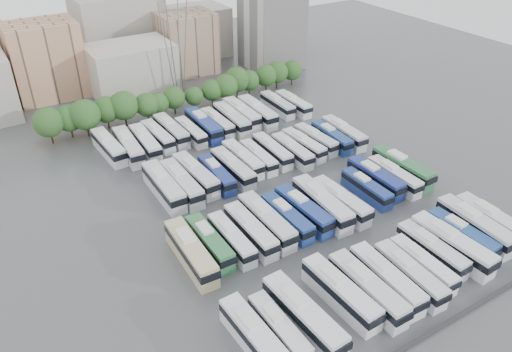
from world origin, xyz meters
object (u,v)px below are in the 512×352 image
bus_r1_s2 (232,239)px  bus_r1_s3 (251,230)px  bus_r0_s2 (304,316)px  bus_r3_s1 (128,146)px  bus_r1_s13 (402,167)px  bus_r1_s8 (341,201)px  bus_r1_s10 (366,188)px  bus_r1_s5 (287,218)px  bus_r0_s8 (422,265)px  bus_r0_s13 (493,222)px  bus_r2_s2 (181,183)px  bus_r1_s0 (191,252)px  apartment_tower (272,20)px  bus_r3_s0 (109,147)px  bus_r2_s12 (332,137)px  bus_r3_s7 (217,123)px  bus_r1_s1 (209,242)px  bus_r2_s11 (316,139)px  bus_r3_s6 (203,125)px  bus_r1_s4 (267,221)px  bus_r3_s2 (145,142)px  bus_r0_s5 (367,289)px  electricity_pylon (173,21)px  bus_r3_s9 (242,113)px  bus_r2_s10 (304,145)px  bus_r0_s11 (462,235)px  bus_r0_s10 (452,245)px  bus_r0_s12 (475,225)px  bus_r2_s13 (344,133)px  bus_r2_s1 (164,186)px  bus_r3_s4 (171,130)px  bus_r2_s5 (233,168)px  bus_r0_s4 (340,292)px  bus_r2_s4 (217,174)px  bus_r3_s5 (191,132)px  bus_r1_s7 (322,204)px  bus_r3_s10 (257,112)px  bus_r0_s0 (256,338)px  bus_r2_s7 (258,157)px  bus_r3_s13 (293,104)px  bus_r1_s12 (394,176)px  bus_r2_s6 (243,159)px  bus_r1_s6 (303,210)px  bus_r1_s11 (375,178)px

bus_r1_s2 → bus_r1_s3: bus_r1_s3 is taller
bus_r0_s2 → bus_r3_s1: bearing=91.0°
bus_r1_s13 → bus_r1_s8: bearing=-172.8°
bus_r1_s13 → bus_r1_s10: bearing=-173.0°
bus_r1_s5 → bus_r0_s8: bearing=-62.6°
bus_r0_s13 → bus_r2_s2: 50.44m
bus_r0_s2 → bus_r1_s0: 19.06m
apartment_tower → bus_r3_s0: apartment_tower is taller
bus_r2_s12 → bus_r3_s7: bearing=135.9°
bus_r1_s1 → bus_r1_s8: 23.09m
bus_r2_s11 → bus_r3_s6: 23.87m
bus_r1_s4 → bus_r3_s2: 35.04m
bus_r0_s5 → bus_r2_s11: 42.11m
bus_r1_s2 → bus_r1_s5: size_ratio=0.98×
electricity_pylon → bus_r3_s9: (6.22, -19.50, -16.64)m
bus_r2_s10 → bus_r1_s3: bearing=-144.7°
apartment_tower → bus_r0_s11: bearing=-103.2°
bus_r0_s10 → bus_r0_s12: bearing=8.4°
bus_r1_s10 → bus_r2_s13: 20.50m
bus_r1_s2 → bus_r2_s1: bearing=100.5°
bus_r2_s1 → bus_r3_s4: (9.67, 19.17, -0.15)m
bus_r2_s5 → bus_r2_s12: size_ratio=1.07×
bus_r0_s4 → bus_r0_s8: 13.37m
bus_r0_s13 → bus_r1_s0: 46.17m
bus_r1_s0 → bus_r2_s4: bus_r1_s0 is taller
bus_r0_s8 → bus_r3_s1: 58.54m
bus_r2_s10 → bus_r3_s5: bus_r2_s10 is taller
bus_r1_s7 → bus_r2_s4: bus_r1_s7 is taller
electricity_pylon → bus_r2_s5: (-6.87, -38.87, -16.75)m
bus_r1_s8 → bus_r3_s1: 42.97m
bus_r2_s11 → bus_r1_s8: bearing=-119.8°
bus_r3_s1 → bus_r3_s10: size_ratio=0.98×
bus_r0_s10 → bus_r2_s11: (3.57, 36.82, -0.33)m
bus_r0_s0 → bus_r2_s2: 35.60m
bus_r0_s11 → bus_r2_s7: bearing=108.9°
bus_r0_s0 → bus_r0_s12: (39.48, 0.71, 0.10)m
bus_r1_s4 → bus_r1_s13: bearing=1.6°
bus_r1_s3 → bus_r3_s13: 48.42m
bus_r1_s12 → bus_r2_s6: bearing=136.4°
bus_r0_s5 → bus_r3_s5: bus_r0_s5 is taller
bus_r1_s10 → bus_r3_s0: size_ratio=0.85×
bus_r2_s12 → bus_r3_s13: bus_r3_s13 is taller
bus_r0_s13 → bus_r2_s1: bearing=139.3°
electricity_pylon → bus_r3_s5: 28.07m
bus_r2_s12 → bus_r3_s6: bus_r3_s6 is taller
bus_r0_s12 → bus_r1_s1: (-36.05, 17.83, -0.24)m
bus_r0_s5 → bus_r2_s7: (6.47, 37.12, -0.33)m
bus_r1_s6 → bus_r1_s11: size_ratio=1.02×
bus_r3_s0 → bus_r0_s12: bearing=-56.7°
bus_r2_s12 → bus_r3_s0: 44.35m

